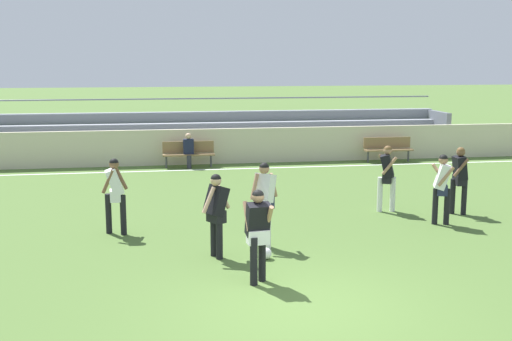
# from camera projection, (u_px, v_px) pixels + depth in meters

# --- Properties ---
(ground_plane) EXTENTS (160.00, 160.00, 0.00)m
(ground_plane) POSITION_uv_depth(u_px,v_px,m) (302.00, 309.00, 9.77)
(ground_plane) COLOR #4C6B30
(field_line_sideline) EXTENTS (44.00, 0.12, 0.01)m
(field_line_sideline) POSITION_uv_depth(u_px,v_px,m) (216.00, 169.00, 22.09)
(field_line_sideline) COLOR white
(field_line_sideline) RESTS_ON ground
(sideline_wall) EXTENTS (48.00, 0.16, 1.27)m
(sideline_wall) POSITION_uv_depth(u_px,v_px,m) (213.00, 146.00, 23.19)
(sideline_wall) COLOR beige
(sideline_wall) RESTS_ON ground
(bleacher_stand) EXTENTS (18.97, 2.36, 2.18)m
(bleacher_stand) POSITION_uv_depth(u_px,v_px,m) (214.00, 132.00, 25.36)
(bleacher_stand) COLOR #9EA3AD
(bleacher_stand) RESTS_ON ground
(bench_near_bin) EXTENTS (1.80, 0.40, 0.90)m
(bench_near_bin) POSITION_uv_depth(u_px,v_px,m) (388.00, 147.00, 23.67)
(bench_near_bin) COLOR olive
(bench_near_bin) RESTS_ON ground
(bench_near_wall_gap) EXTENTS (1.80, 0.40, 0.90)m
(bench_near_wall_gap) POSITION_uv_depth(u_px,v_px,m) (188.00, 152.00, 22.49)
(bench_near_wall_gap) COLOR olive
(bench_near_wall_gap) RESTS_ON ground
(spectator_seated) EXTENTS (0.36, 0.42, 1.21)m
(spectator_seated) POSITION_uv_depth(u_px,v_px,m) (189.00, 148.00, 22.35)
(spectator_seated) COLOR #2D2D38
(spectator_seated) RESTS_ON ground
(player_dark_trailing_run) EXTENTS (0.60, 0.53, 1.62)m
(player_dark_trailing_run) POSITION_uv_depth(u_px,v_px,m) (216.00, 208.00, 12.13)
(player_dark_trailing_run) COLOR black
(player_dark_trailing_run) RESTS_ON ground
(player_white_wide_left) EXTENTS (0.63, 0.51, 1.72)m
(player_white_wide_left) POSITION_uv_depth(u_px,v_px,m) (264.00, 197.00, 12.83)
(player_white_wide_left) COLOR white
(player_white_wide_left) RESTS_ON ground
(player_dark_pressing_high) EXTENTS (0.47, 0.62, 1.65)m
(player_dark_pressing_high) POSITION_uv_depth(u_px,v_px,m) (387.00, 173.00, 15.85)
(player_dark_pressing_high) COLOR white
(player_dark_pressing_high) RESTS_ON ground
(player_white_wide_right) EXTENTS (0.47, 0.58, 1.62)m
(player_white_wide_right) POSITION_uv_depth(u_px,v_px,m) (442.00, 183.00, 14.59)
(player_white_wide_right) COLOR black
(player_white_wide_right) RESTS_ON ground
(player_white_challenging) EXTENTS (0.55, 0.44, 1.66)m
(player_white_challenging) POSITION_uv_depth(u_px,v_px,m) (115.00, 189.00, 13.78)
(player_white_challenging) COLOR black
(player_white_challenging) RESTS_ON ground
(player_dark_on_ball) EXTENTS (0.51, 0.48, 1.65)m
(player_dark_on_ball) POSITION_uv_depth(u_px,v_px,m) (460.00, 175.00, 15.56)
(player_dark_on_ball) COLOR black
(player_dark_on_ball) RESTS_ON ground
(player_dark_deep_cover) EXTENTS (0.46, 0.53, 1.61)m
(player_dark_deep_cover) POSITION_uv_depth(u_px,v_px,m) (258.00, 228.00, 10.73)
(player_dark_deep_cover) COLOR black
(player_dark_deep_cover) RESTS_ON ground
(soccer_ball) EXTENTS (0.22, 0.22, 0.22)m
(soccer_ball) POSITION_uv_depth(u_px,v_px,m) (266.00, 253.00, 12.17)
(soccer_ball) COLOR white
(soccer_ball) RESTS_ON ground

